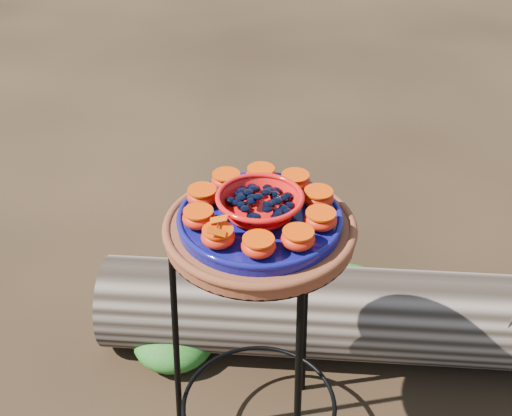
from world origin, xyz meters
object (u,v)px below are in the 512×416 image
Objects in this scene: plant_stand at (259,351)px; cobalt_plate at (260,220)px; red_bowl at (260,206)px; driftwood_log at (352,313)px; terracotta_saucer at (260,230)px.

cobalt_plate is (0.00, 0.00, 0.39)m from plant_stand.
plant_stand is 0.39m from cobalt_plate.
plant_stand is at bearing 0.00° from red_bowl.
plant_stand is at bearing -93.45° from driftwood_log.
terracotta_saucer reaches higher than plant_stand.
red_bowl is (0.00, 0.00, 0.43)m from plant_stand.
cobalt_plate reaches higher than terracotta_saucer.
terracotta_saucer is at bearing -93.45° from driftwood_log.
plant_stand is at bearing 0.00° from cobalt_plate.
plant_stand is 0.46× the size of driftwood_log.
cobalt_plate is at bearing 0.00° from terracotta_saucer.
driftwood_log is (0.03, 0.45, -0.60)m from cobalt_plate.
cobalt_plate is 0.23× the size of driftwood_log.
cobalt_plate reaches higher than driftwood_log.
cobalt_plate is at bearing 0.00° from plant_stand.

